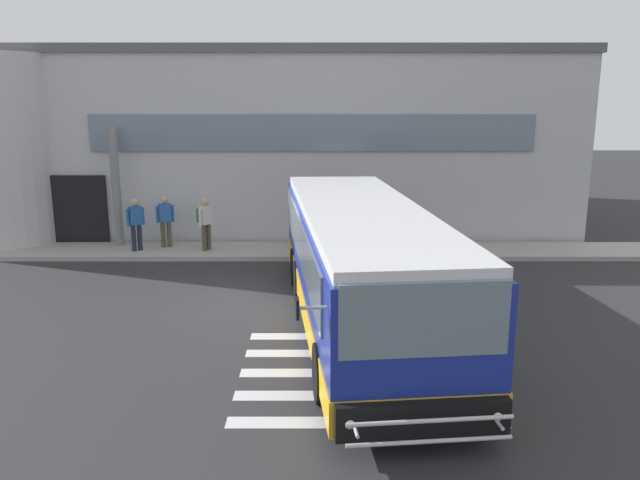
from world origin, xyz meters
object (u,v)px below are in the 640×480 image
at_px(bus_main_foreground, 360,268).
at_px(passenger_at_curb_edge, 204,220).
at_px(passenger_near_column, 135,222).
at_px(entry_support_column, 115,188).
at_px(passenger_by_doorway, 164,219).

distance_m(bus_main_foreground, passenger_at_curb_edge, 7.94).
relative_size(passenger_near_column, passenger_at_curb_edge, 1.00).
bearing_deg(passenger_at_curb_edge, passenger_near_column, -177.76).
distance_m(bus_main_foreground, passenger_near_column, 9.31).
height_order(bus_main_foreground, passenger_near_column, bus_main_foreground).
height_order(entry_support_column, passenger_near_column, entry_support_column).
distance_m(entry_support_column, bus_main_foreground, 10.45).
bearing_deg(passenger_near_column, passenger_by_doorway, 32.23).
distance_m(entry_support_column, passenger_at_curb_edge, 3.21).
bearing_deg(passenger_at_curb_edge, bus_main_foreground, -55.11).
xyz_separation_m(entry_support_column, passenger_at_curb_edge, (2.99, -0.70, -0.96)).
height_order(passenger_near_column, passenger_at_curb_edge, same).
xyz_separation_m(entry_support_column, passenger_near_column, (0.80, -0.79, -0.99)).
bearing_deg(passenger_near_column, entry_support_column, 135.49).
relative_size(bus_main_foreground, passenger_at_curb_edge, 6.60).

